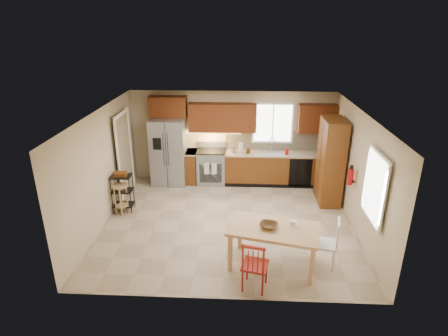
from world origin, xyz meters
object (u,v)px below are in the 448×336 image
chair_red (255,264)px  chair_white (325,243)px  range_stove (211,167)px  bar_stool (121,199)px  table_bowl (269,228)px  pantry (330,162)px  fire_extinguisher (351,177)px  dining_table (273,247)px  soap_bottle (287,151)px  utility_cart (123,193)px  refrigerator (169,152)px  table_jar (293,224)px

chair_red → chair_white: same height
range_stove → bar_stool: range_stove is taller
table_bowl → chair_white: bearing=2.7°
chair_red → chair_white: (1.30, 0.70, 0.00)m
chair_white → pantry: bearing=0.9°
range_stove → fire_extinguisher: bearing=-32.6°
pantry → dining_table: (-1.55, -2.73, -0.66)m
soap_bottle → utility_cart: 4.35m
range_stove → chair_red: 4.50m
refrigerator → utility_cart: 1.93m
range_stove → table_bowl: size_ratio=2.86×
fire_extinguisher → chair_red: 3.20m
dining_table → table_jar: table_jar is taller
chair_white → utility_cart: utility_cart is taller
pantry → chair_red: pantry is taller
refrigerator → chair_white: (3.53, -3.61, -0.44)m
soap_bottle → pantry: 1.31m
table_bowl → utility_cart: utility_cart is taller
pantry → dining_table: 3.21m
soap_bottle → range_stove: bearing=177.6°
range_stove → fire_extinguisher: size_ratio=2.56×
range_stove → fire_extinguisher: (3.18, -2.04, 0.64)m
range_stove → soap_bottle: bearing=-2.4°
dining_table → chair_red: bearing=-104.8°
dining_table → soap_bottle: bearing=94.2°
fire_extinguisher → table_bowl: bearing=-137.7°
fire_extinguisher → refrigerator: bearing=155.5°
range_stove → chair_white: (2.38, -3.67, 0.01)m
dining_table → range_stove: bearing=124.6°
soap_bottle → bar_stool: bearing=-155.4°
chair_white → table_bowl: bearing=106.2°
pantry → fire_extinguisher: (0.20, -1.05, 0.05)m
bar_stool → pantry: bearing=7.3°
chair_white → bar_stool: (-4.33, 1.76, -0.10)m
refrigerator → range_stove: 1.24m
refrigerator → table_bowl: size_ratio=5.66×
range_stove → pantry: (2.98, -0.99, 0.59)m
range_stove → refrigerator: bearing=-177.0°
fire_extinguisher → table_jar: bearing=-131.5°
table_jar → bar_stool: size_ratio=0.19×
bar_stool → utility_cart: bearing=86.7°
soap_bottle → table_jar: size_ratio=1.39×
soap_bottle → chair_red: soap_bottle is taller
table_jar → utility_cart: utility_cart is taller
chair_red → range_stove: bearing=117.4°
fire_extinguisher → chair_red: fire_extinguisher is taller
pantry → bar_stool: bearing=-169.4°
refrigerator → chair_red: refrigerator is taller
refrigerator → bar_stool: 2.08m
refrigerator → pantry: pantry is taller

